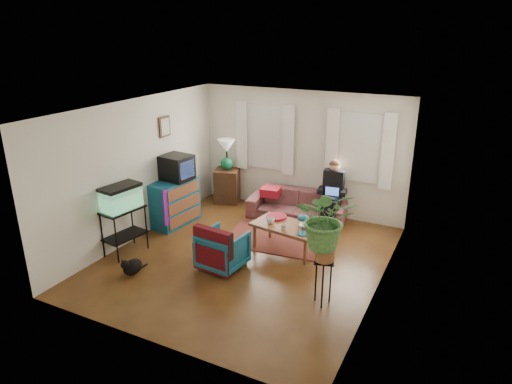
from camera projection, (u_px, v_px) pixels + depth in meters
The scene contains 31 objects.
floor at pixel (246, 258), 7.91m from camera, with size 4.50×5.00×0.01m, color #4F2B14.
ceiling at pixel (244, 109), 7.02m from camera, with size 4.50×5.00×0.01m, color white.
wall_back at pixel (301, 152), 9.57m from camera, with size 4.50×0.01×2.60m, color silver.
wall_front at pixel (146, 251), 5.37m from camera, with size 4.50×0.01×2.60m, color silver.
wall_left at pixel (138, 170), 8.42m from camera, with size 0.01×5.00×2.60m, color silver.
wall_right at pixel (384, 212), 6.52m from camera, with size 0.01×5.00×2.60m, color silver.
window_left at pixel (266, 137), 9.80m from camera, with size 1.08×0.04×1.38m, color white.
window_right at pixel (360, 148), 8.94m from camera, with size 1.08×0.04×1.38m, color white.
curtains_left at pixel (264, 138), 9.74m from camera, with size 1.36×0.06×1.50m, color white.
curtains_right at pixel (359, 149), 8.87m from camera, with size 1.36×0.06×1.50m, color white.
picture_frame at pixel (165, 127), 8.89m from camera, with size 0.04×0.32×0.40m, color #3D2616.
area_rug at pixel (283, 235), 8.77m from camera, with size 2.00×1.60×0.01m, color brown.
sofa at pixel (297, 201), 9.45m from camera, with size 2.00×0.79×0.78m, color brown.
seated_person at pixel (332, 195), 9.15m from camera, with size 0.50×0.62×1.19m, color black, non-canonical shape.
side_table at pixel (227, 186), 10.36m from camera, with size 0.53×0.53×0.77m, color #3A2215.
table_lamp at pixel (227, 155), 10.12m from camera, with size 0.39×0.39×0.70m, color white, non-canonical shape.
dresser at pixel (174, 202), 9.18m from camera, with size 0.51×1.03×0.92m, color #136874.
crt_tv at pixel (177, 167), 9.01m from camera, with size 0.56×0.51×0.49m, color black.
aquarium_stand at pixel (125, 231), 7.98m from camera, with size 0.42×0.75×0.84m, color black.
aquarium at pixel (121, 197), 7.76m from camera, with size 0.37×0.68×0.44m, color #7FD899.
black_cat at pixel (132, 265), 7.36m from camera, with size 0.25×0.38×0.32m, color black.
armchair at pixel (223, 248), 7.52m from camera, with size 0.69×0.64×0.70m, color #126B6C.
serape_throw at pixel (213, 246), 7.25m from camera, with size 0.71×0.16×0.58m, color #9E0A0A.
coffee_table at pixel (287, 238), 8.12m from camera, with size 1.20×0.65×0.50m, color brown.
cup_a at pixel (271, 221), 8.08m from camera, with size 0.14×0.14×0.11m, color white.
cup_b at pixel (284, 227), 7.84m from camera, with size 0.11×0.11×0.10m, color beige.
bowl at pixel (306, 226), 7.93m from camera, with size 0.24×0.24×0.06m, color white.
snack_tray at pixel (277, 217), 8.33m from camera, with size 0.37×0.37×0.04m, color #B21414.
birdcage at pixel (303, 225), 7.63m from camera, with size 0.20×0.20×0.35m, color #115B6B, non-canonical shape.
plant_stand at pixel (323, 282), 6.51m from camera, with size 0.30×0.30×0.71m, color black.
potted_plant at pixel (326, 228), 6.22m from camera, with size 0.81×0.70×0.90m, color #599947.
Camera 1 is at (3.31, -6.21, 3.80)m, focal length 32.00 mm.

